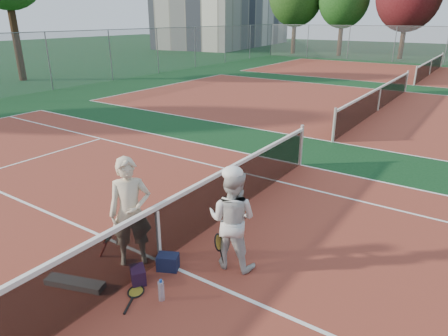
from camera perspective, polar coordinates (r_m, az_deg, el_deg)
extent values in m
plane|color=#0E3317|center=(6.75, -9.11, -13.07)|extent=(130.00, 130.00, 0.00)
cube|color=maroon|center=(6.75, -9.11, -13.05)|extent=(23.77, 10.97, 0.01)
cube|color=maroon|center=(18.32, 21.10, 7.68)|extent=(23.77, 10.97, 0.01)
cube|color=maroon|center=(31.46, 27.27, 11.77)|extent=(23.77, 10.97, 0.01)
imported|color=beige|center=(6.39, -13.22, -6.17)|extent=(0.76, 0.77, 1.79)
imported|color=silver|center=(6.19, 1.17, -7.37)|extent=(0.89, 0.75, 1.62)
cube|color=black|center=(6.49, -8.01, -13.17)|extent=(0.39, 0.35, 0.26)
cube|color=black|center=(6.30, -12.18, -14.73)|extent=(0.36, 0.34, 0.24)
cube|color=slate|center=(6.51, -20.54, -15.18)|extent=(0.94, 0.50, 0.10)
cylinder|color=silver|center=(5.89, -8.95, -16.97)|extent=(0.09, 0.09, 0.30)
cylinder|color=#382314|center=(45.38, 9.97, 18.79)|extent=(0.44, 0.44, 4.72)
cylinder|color=#382314|center=(43.78, 16.32, 17.99)|extent=(0.44, 0.44, 4.34)
cylinder|color=#382314|center=(42.21, 24.24, 17.10)|extent=(0.44, 0.44, 4.52)
cylinder|color=#382314|center=(28.31, -27.63, 16.46)|extent=(0.44, 0.44, 5.37)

